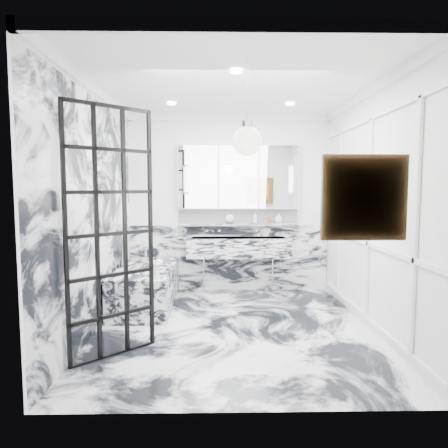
{
  "coord_description": "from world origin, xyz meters",
  "views": [
    {
      "loc": [
        -0.19,
        -4.6,
        1.65
      ],
      "look_at": [
        -0.1,
        0.5,
        1.19
      ],
      "focal_mm": 32.0,
      "sensor_mm": 36.0,
      "label": 1
    }
  ],
  "objects_px": {
    "crittall_door": "(111,234)",
    "trough_sink": "(239,247)",
    "mirror_cabinet": "(238,177)",
    "bathtub": "(147,287)"
  },
  "relations": [
    {
      "from": "crittall_door",
      "to": "trough_sink",
      "type": "height_order",
      "value": "crittall_door"
    },
    {
      "from": "crittall_door",
      "to": "mirror_cabinet",
      "type": "relative_size",
      "value": 1.27
    },
    {
      "from": "mirror_cabinet",
      "to": "bathtub",
      "type": "bearing_deg",
      "value": -147.94
    },
    {
      "from": "trough_sink",
      "to": "bathtub",
      "type": "bearing_deg",
      "value": -153.52
    },
    {
      "from": "bathtub",
      "to": "trough_sink",
      "type": "bearing_deg",
      "value": 26.48
    },
    {
      "from": "trough_sink",
      "to": "mirror_cabinet",
      "type": "relative_size",
      "value": 0.84
    },
    {
      "from": "trough_sink",
      "to": "bathtub",
      "type": "xyz_separation_m",
      "value": [
        -1.33,
        -0.66,
        -0.45
      ]
    },
    {
      "from": "mirror_cabinet",
      "to": "trough_sink",
      "type": "bearing_deg",
      "value": -90.0
    },
    {
      "from": "crittall_door",
      "to": "trough_sink",
      "type": "bearing_deg",
      "value": 18.04
    },
    {
      "from": "crittall_door",
      "to": "bathtub",
      "type": "distance_m",
      "value": 1.9
    }
  ]
}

